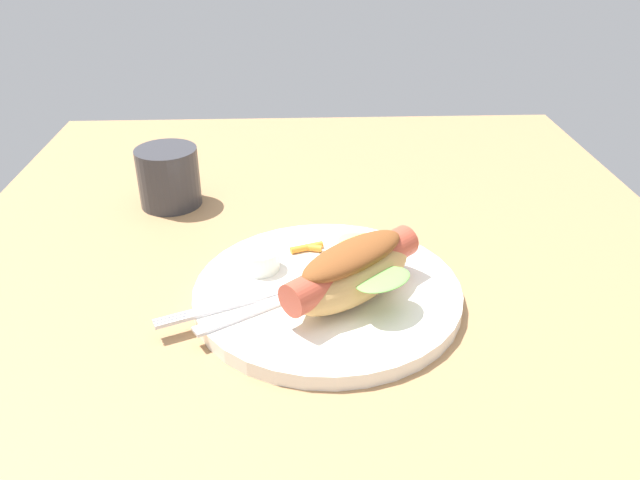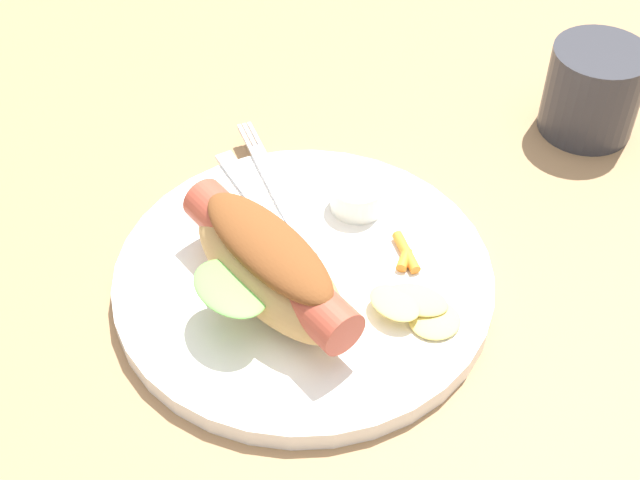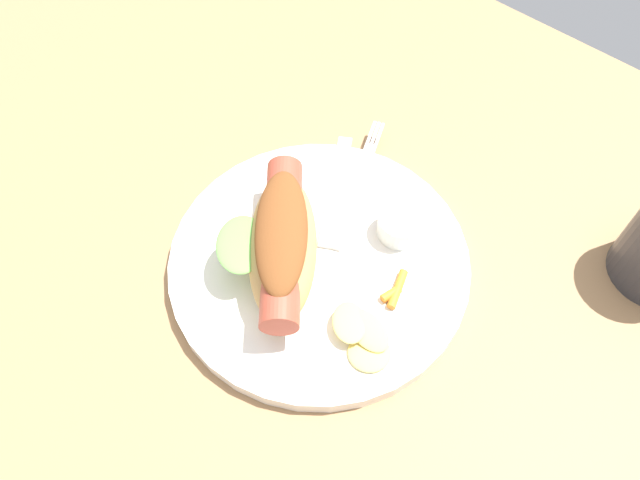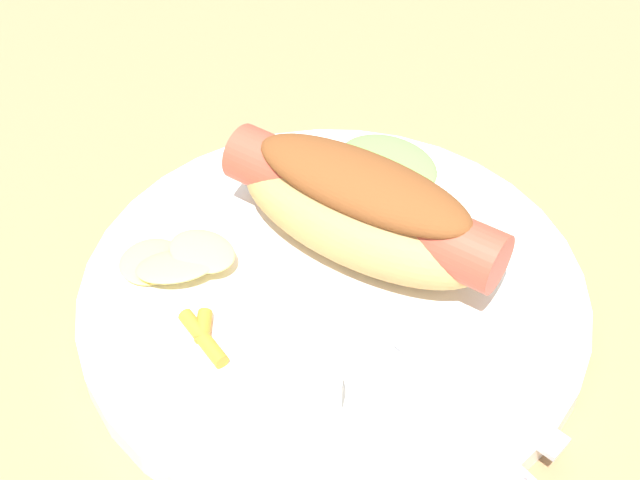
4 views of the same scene
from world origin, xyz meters
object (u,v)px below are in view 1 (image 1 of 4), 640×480
Objects in this scene: hot_dog at (353,271)px; chips_pile at (355,242)px; drinking_cup at (169,177)px; carrot_garnish at (309,248)px; sauce_ramekin at (260,260)px; fork at (241,302)px; knife at (259,308)px; plate at (331,293)px.

hot_dog reaches higher than chips_pile.
hot_dog is at bearing -139.16° from drinking_cup.
sauce_ramekin is at bearing 124.16° from carrot_garnish.
drinking_cup reaches higher than sauce_ramekin.
knife is at bearing 125.01° from fork.
knife is at bearing -154.54° from drinking_cup.
chips_pile is 5.39cm from carrot_garnish.
knife is 1.67× the size of drinking_cup.
drinking_cup is at bearing -90.31° from fork.
sauce_ramekin reaches higher than fork.
carrot_garnish reaches higher than knife.
hot_dog reaches higher than plate.
knife reaches higher than plate.
carrot_garnish is (3.66, -5.39, -0.76)cm from sauce_ramekin.
hot_dog is at bearing -122.31° from sauce_ramekin.
plate is 8.78cm from chips_pile.
sauce_ramekin is 6.76cm from fork.
drinking_cup is at bearing -90.46° from hot_dog.
drinking_cup is (19.97, 12.95, 1.21)cm from sauce_ramekin.
hot_dog is 3.64× the size of sauce_ramekin.
plate is 8.65cm from sauce_ramekin.
drinking_cup reaches higher than chips_pile.
sauce_ramekin is 23.83cm from drinking_cup.
fork is at bearing 145.12° from carrot_garnish.
drinking_cup reaches higher than carrot_garnish.
hot_dog is at bearing 158.97° from fork.
hot_dog is 0.98× the size of fork.
hot_dog is at bearing 158.01° from knife.
carrot_garnish is at bearing -146.53° from knife.
drinking_cup is at bearing 56.44° from chips_pile.
carrot_garnish is 0.48× the size of drinking_cup.
hot_dog reaches higher than carrot_garnish.
sauce_ramekin is 11.57cm from chips_pile.
sauce_ramekin is at bearing 63.37° from plate.
chips_pile is at bearing -68.38° from sauce_ramekin.
fork and knife have the same top height.
sauce_ramekin is 1.09× the size of carrot_garnish.
plate is 7.13× the size of carrot_garnish.
hot_dog is 10.89cm from carrot_garnish.
drinking_cup is (23.75, 20.48, 3.17)cm from plate.
chips_pile reaches higher than fork.
knife is at bearing 138.42° from chips_pile.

